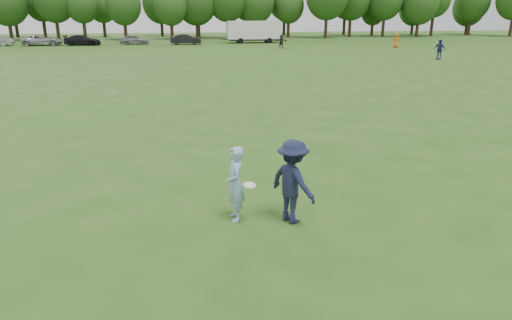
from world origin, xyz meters
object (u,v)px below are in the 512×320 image
object	(u,v)px
thrower	(235,184)
player_far_c	(396,41)
player_far_d	(281,42)
field_cone	(318,48)
car_d	(82,40)
car_c	(42,40)
player_far_b	(439,49)
car_e	(134,40)
car_f	(186,39)
defender	(293,181)
cargo_trailer	(254,31)

from	to	relation	value
thrower	player_far_c	distance (m)	55.70
player_far_c	player_far_d	xyz separation A→B (m)	(-15.16, 1.44, -0.04)
field_cone	car_d	bearing A→B (deg)	159.16
car_c	car_d	size ratio (longest dim) A/B	1.09
player_far_b	car_e	world-z (taller)	player_far_b
player_far_b	car_e	xyz separation A→B (m)	(-31.29, 27.46, -0.27)
thrower	car_f	xyz separation A→B (m)	(0.55, 59.12, -0.13)
car_f	field_cone	world-z (taller)	car_f
defender	thrower	bearing A→B (deg)	44.50
player_far_d	defender	bearing A→B (deg)	-100.50
player_far_c	car_f	distance (m)	29.17
defender	player_far_b	size ratio (longest dim) A/B	0.98
thrower	field_cone	bearing A→B (deg)	159.94
player_far_b	player_far_c	size ratio (longest dim) A/B	1.09
defender	player_far_b	bearing A→B (deg)	-66.03
player_far_d	field_cone	world-z (taller)	player_far_d
player_far_b	car_f	size ratio (longest dim) A/B	0.44
player_far_d	car_e	size ratio (longest dim) A/B	0.42
defender	field_cone	xyz separation A→B (m)	(15.71, 48.39, -0.79)
car_e	car_c	bearing A→B (deg)	88.99
car_c	car_d	distance (m)	5.48
thrower	defender	world-z (taller)	defender
thrower	player_far_d	bearing A→B (deg)	165.26
player_far_b	car_d	world-z (taller)	player_far_b
player_far_d	car_d	size ratio (longest dim) A/B	0.35
player_far_d	cargo_trailer	xyz separation A→B (m)	(-1.69, 11.34, 0.92)
car_c	thrower	bearing A→B (deg)	-167.16
player_far_d	car_d	bearing A→B (deg)	161.39
car_e	car_f	bearing A→B (deg)	-99.46
player_far_d	car_c	world-z (taller)	player_far_d
cargo_trailer	car_f	bearing A→B (deg)	-168.89
player_far_d	car_e	bearing A→B (deg)	153.64
player_far_b	player_far_d	xyz separation A→B (m)	(-12.03, 16.98, -0.11)
car_f	car_e	bearing A→B (deg)	86.08
car_c	car_f	xyz separation A→B (m)	(19.81, -1.25, -0.02)
car_d	field_cone	xyz separation A→B (m)	(30.74, -11.70, -0.56)
thrower	player_far_b	distance (m)	40.96
car_f	cargo_trailer	size ratio (longest dim) A/B	0.49
car_f	cargo_trailer	world-z (taller)	cargo_trailer
cargo_trailer	defender	bearing A→B (deg)	-98.86
car_c	field_cone	bearing A→B (deg)	-113.63
player_far_b	player_far_c	xyz separation A→B (m)	(3.14, 15.54, -0.08)
car_c	car_e	distance (m)	12.49
thrower	field_cone	world-z (taller)	thrower
player_far_c	cargo_trailer	xyz separation A→B (m)	(-16.85, 12.78, 0.89)
thrower	player_far_b	size ratio (longest dim) A/B	0.88
thrower	cargo_trailer	world-z (taller)	cargo_trailer
defender	car_d	xyz separation A→B (m)	(-15.03, 60.09, -0.23)
player_far_d	car_d	distance (m)	28.13
player_far_c	player_far_b	bearing A→B (deg)	119.16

